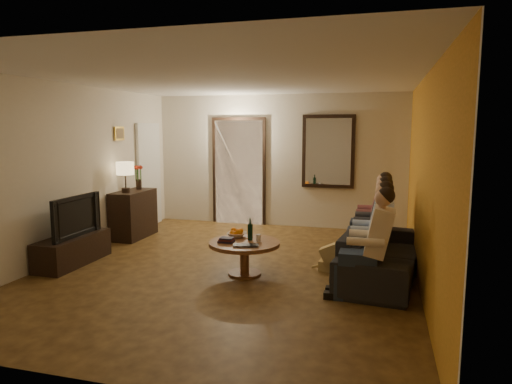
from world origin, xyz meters
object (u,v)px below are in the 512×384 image
(tv, at_px, (71,216))
(coffee_table, at_px, (245,258))
(bowl, at_px, (237,235))
(person_b, at_px, (374,237))
(table_lamp, at_px, (125,177))
(wine_bottle, at_px, (250,229))
(laptop, at_px, (246,246))
(tv_stand, at_px, (73,250))
(dog, at_px, (338,252))
(dresser, at_px, (134,214))
(sofa, at_px, (382,253))
(person_a, at_px, (373,249))
(person_d, at_px, (376,218))
(person_c, at_px, (375,227))

(tv, bearing_deg, coffee_table, -85.61)
(coffee_table, distance_m, bowl, 0.38)
(tv, distance_m, person_b, 4.20)
(table_lamp, bearing_deg, wine_bottle, -24.50)
(wine_bottle, distance_m, laptop, 0.41)
(tv_stand, height_order, dog, dog)
(table_lamp, distance_m, dog, 3.89)
(dresser, distance_m, table_lamp, 0.72)
(sofa, relative_size, laptop, 6.68)
(laptop, bearing_deg, dresser, 130.03)
(person_a, bearing_deg, tv_stand, 175.91)
(bowl, bearing_deg, coffee_table, -50.71)
(person_b, distance_m, laptop, 1.61)
(dresser, height_order, laptop, dresser)
(person_d, xyz_separation_m, coffee_table, (-1.66, -1.31, -0.38))
(person_a, distance_m, wine_bottle, 1.72)
(coffee_table, xyz_separation_m, laptop, (0.10, -0.28, 0.24))
(table_lamp, bearing_deg, tv_stand, -90.00)
(table_lamp, height_order, wine_bottle, table_lamp)
(dresser, distance_m, sofa, 4.42)
(dresser, height_order, dog, dresser)
(person_c, bearing_deg, wine_bottle, -159.34)
(tv, bearing_deg, person_b, -85.89)
(tv_stand, distance_m, person_b, 4.22)
(tv_stand, relative_size, wine_bottle, 3.97)
(person_a, relative_size, dog, 2.14)
(tv_stand, distance_m, tv, 0.50)
(laptop, bearing_deg, bowl, 103.32)
(tv, relative_size, bowl, 3.92)
(person_a, relative_size, person_d, 1.00)
(dresser, height_order, person_c, person_c)
(tv, distance_m, dog, 3.79)
(tv_stand, bearing_deg, coffee_table, 4.39)
(person_d, xyz_separation_m, laptop, (-1.56, -1.59, -0.14))
(sofa, height_order, dog, sofa)
(dresser, distance_m, coffee_table, 2.94)
(dresser, xyz_separation_m, table_lamp, (0.00, -0.22, 0.69))
(person_c, bearing_deg, sofa, -71.57)
(sofa, xyz_separation_m, dog, (-0.57, 0.04, -0.04))
(person_d, distance_m, coffee_table, 2.15)
(person_b, bearing_deg, person_d, 90.00)
(table_lamp, height_order, person_b, table_lamp)
(coffee_table, height_order, wine_bottle, wine_bottle)
(tv_stand, height_order, laptop, laptop)
(person_d, xyz_separation_m, dog, (-0.47, -0.86, -0.32))
(dresser, relative_size, person_d, 0.79)
(table_lamp, xyz_separation_m, person_a, (4.19, -1.77, -0.51))
(wine_bottle, bearing_deg, tv_stand, -173.49)
(dresser, bearing_deg, person_b, -18.33)
(person_b, xyz_separation_m, bowl, (-1.84, 0.11, -0.12))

